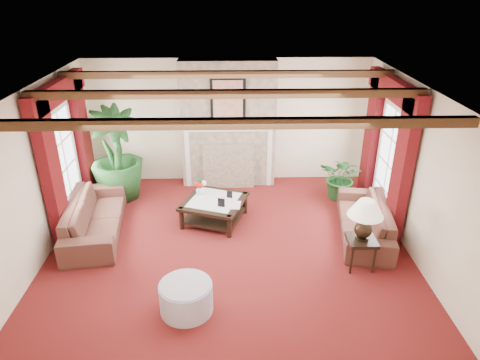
{
  "coord_description": "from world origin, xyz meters",
  "views": [
    {
      "loc": [
        0.03,
        -6.17,
        4.17
      ],
      "look_at": [
        0.2,
        0.4,
        1.06
      ],
      "focal_mm": 32.0,
      "sensor_mm": 36.0,
      "label": 1
    }
  ],
  "objects_px": {
    "sofa_right": "(365,214)",
    "side_table": "(360,253)",
    "sofa_left": "(94,211)",
    "ottoman": "(186,297)",
    "coffee_table": "(214,210)",
    "potted_palm": "(119,173)"
  },
  "relations": [
    {
      "from": "sofa_right",
      "to": "side_table",
      "type": "xyz_separation_m",
      "value": [
        -0.34,
        -0.95,
        -0.14
      ]
    },
    {
      "from": "sofa_left",
      "to": "ottoman",
      "type": "xyz_separation_m",
      "value": [
        1.8,
        -2.05,
        -0.22
      ]
    },
    {
      "from": "coffee_table",
      "to": "sofa_right",
      "type": "bearing_deg",
      "value": 8.12
    },
    {
      "from": "sofa_left",
      "to": "coffee_table",
      "type": "distance_m",
      "value": 2.16
    },
    {
      "from": "sofa_left",
      "to": "sofa_right",
      "type": "relative_size",
      "value": 1.08
    },
    {
      "from": "potted_palm",
      "to": "side_table",
      "type": "height_order",
      "value": "potted_palm"
    },
    {
      "from": "sofa_right",
      "to": "potted_palm",
      "type": "height_order",
      "value": "potted_palm"
    },
    {
      "from": "sofa_right",
      "to": "ottoman",
      "type": "relative_size",
      "value": 2.9
    },
    {
      "from": "sofa_right",
      "to": "potted_palm",
      "type": "relative_size",
      "value": 0.98
    },
    {
      "from": "sofa_left",
      "to": "side_table",
      "type": "height_order",
      "value": "sofa_left"
    },
    {
      "from": "coffee_table",
      "to": "sofa_left",
      "type": "bearing_deg",
      "value": -150.62
    },
    {
      "from": "coffee_table",
      "to": "side_table",
      "type": "height_order",
      "value": "side_table"
    },
    {
      "from": "coffee_table",
      "to": "side_table",
      "type": "xyz_separation_m",
      "value": [
        2.33,
        -1.49,
        0.04
      ]
    },
    {
      "from": "sofa_right",
      "to": "ottoman",
      "type": "distance_m",
      "value": 3.53
    },
    {
      "from": "sofa_right",
      "to": "coffee_table",
      "type": "xyz_separation_m",
      "value": [
        -2.68,
        0.54,
        -0.18
      ]
    },
    {
      "from": "sofa_right",
      "to": "coffee_table",
      "type": "distance_m",
      "value": 2.74
    },
    {
      "from": "potted_palm",
      "to": "coffee_table",
      "type": "height_order",
      "value": "potted_palm"
    },
    {
      "from": "coffee_table",
      "to": "ottoman",
      "type": "height_order",
      "value": "coffee_table"
    },
    {
      "from": "sofa_right",
      "to": "sofa_left",
      "type": "bearing_deg",
      "value": -82.4
    },
    {
      "from": "sofa_left",
      "to": "ottoman",
      "type": "relative_size",
      "value": 3.13
    },
    {
      "from": "side_table",
      "to": "ottoman",
      "type": "bearing_deg",
      "value": -160.74
    },
    {
      "from": "sofa_right",
      "to": "coffee_table",
      "type": "relative_size",
      "value": 2.0
    }
  ]
}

